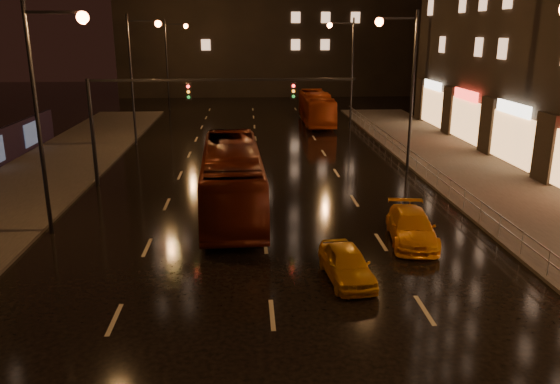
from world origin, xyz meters
name	(u,v)px	position (x,y,z in m)	size (l,w,h in m)	color
ground	(260,183)	(0.00, 20.00, 0.00)	(140.00, 140.00, 0.00)	black
sidewalk_right	(517,202)	(13.50, 15.00, 0.07)	(7.00, 70.00, 0.15)	#38332D
traffic_signal	(170,104)	(-5.06, 20.00, 4.74)	(15.31, 0.32, 6.20)	black
railing_right	(438,174)	(10.20, 18.00, 0.90)	(0.05, 56.00, 1.00)	#99999E
bus_red	(232,178)	(-1.50, 14.86, 1.69)	(2.83, 12.12, 3.37)	#571A0C
bus_curb	(316,108)	(6.12, 41.68, 1.52)	(2.55, 10.91, 3.04)	#9E360F
taxi_near	(347,264)	(2.84, 6.43, 0.63)	(1.49, 3.69, 1.26)	orange
taxi_far	(412,227)	(6.31, 10.00, 0.66)	(1.85, 4.55, 1.32)	orange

